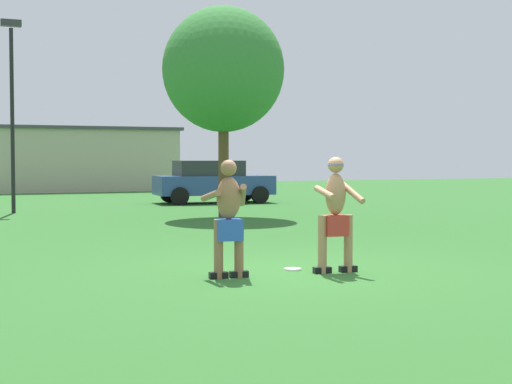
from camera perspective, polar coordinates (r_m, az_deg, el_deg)
ground_plane at (r=11.14m, az=2.91°, el=-6.04°), size 80.00×80.00×0.00m
player_near at (r=10.46m, az=-2.09°, el=-1.83°), size 0.65×0.60×1.65m
player_in_red at (r=11.00m, az=6.05°, el=-1.29°), size 0.68×0.62×1.70m
frisbee at (r=11.31m, az=2.79°, el=-5.85°), size 0.26×0.26×0.03m
car_blue_near_post at (r=28.02m, az=-3.32°, el=0.84°), size 4.42×2.27×1.58m
lamp_post at (r=24.05m, az=-17.98°, el=6.97°), size 0.60×0.24×5.83m
outbuilding_behind_lot at (r=40.71m, az=-13.08°, el=2.45°), size 9.24×6.56×3.24m
tree_left_field at (r=21.40m, az=-2.49°, el=9.21°), size 3.42×3.42×5.91m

